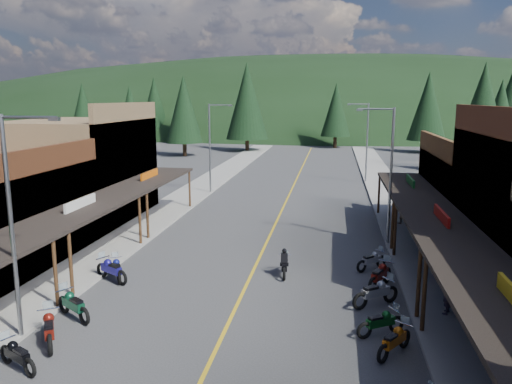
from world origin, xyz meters
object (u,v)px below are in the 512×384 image
at_px(pine_5, 512,101).
at_px(pine_8, 131,118).
at_px(pine_3, 336,110).
at_px(pine_0, 83,109).
at_px(shop_west_3, 80,170).
at_px(streetlight_2, 388,170).
at_px(bike_east_5, 394,339).
at_px(bike_east_6, 381,321).
at_px(pine_4, 428,106).
at_px(bike_west_8, 117,268).
at_px(pedestrian_east_a, 448,291).
at_px(bike_west_7, 111,269).
at_px(streetlight_0, 14,218).
at_px(pine_1, 184,105).
at_px(pine_9, 500,115).
at_px(pine_10, 184,110).
at_px(pine_11, 483,110).
at_px(bike_east_7, 376,291).
at_px(bike_east_9, 372,259).
at_px(shop_east_3, 493,195).
at_px(streetlight_1, 211,144).
at_px(pedestrian_east_b, 402,210).
at_px(streetlight_3, 366,139).
at_px(bike_east_8, 380,274).
at_px(pine_2, 247,101).
at_px(bike_west_5, 49,327).
at_px(bike_west_4, 17,354).
at_px(pine_7, 154,104).
at_px(bike_west_6, 73,304).

xyz_separation_m(pine_5, pine_8, (-56.00, -32.00, -2.01)).
bearing_deg(pine_3, pine_0, -174.81).
relative_size(shop_west_3, streetlight_2, 1.36).
distance_m(bike_east_5, bike_east_6, 1.42).
distance_m(pine_4, bike_west_8, 64.88).
bearing_deg(pedestrian_east_a, bike_west_7, -75.35).
xyz_separation_m(pine_5, pedestrian_east_a, (-25.61, -73.74, -6.92)).
bearing_deg(streetlight_0, pine_1, 102.64).
distance_m(streetlight_0, pine_9, 59.69).
xyz_separation_m(pine_0, bike_west_8, (33.78, -61.83, -5.92)).
relative_size(shop_west_3, pine_10, 0.94).
relative_size(pine_11, bike_east_7, 5.48).
relative_size(bike_east_9, pedestrian_east_a, 1.05).
distance_m(shop_east_3, bike_east_6, 17.21).
relative_size(streetlight_1, pine_10, 0.69).
height_order(pine_5, pedestrian_east_a, pine_5).
distance_m(pine_8, pedestrian_east_b, 41.19).
distance_m(streetlight_1, bike_east_6, 28.96).
bearing_deg(bike_east_9, pine_0, 175.76).
bearing_deg(bike_west_7, pedestrian_east_b, -18.71).
bearing_deg(streetlight_1, bike_east_9, -55.48).
height_order(streetlight_3, bike_east_5, streetlight_3).
xyz_separation_m(pine_5, bike_east_8, (-27.95, -71.03, -7.33)).
xyz_separation_m(streetlight_1, pine_10, (-11.05, 28.00, 2.32)).
height_order(pine_1, pine_2, pine_2).
relative_size(pine_9, bike_west_5, 4.77).
bearing_deg(bike_west_7, bike_east_8, -54.53).
bearing_deg(shop_east_3, pine_9, 73.09).
relative_size(pine_0, bike_west_4, 5.60).
xyz_separation_m(streetlight_3, pine_0, (-46.95, 32.00, 2.02)).
bearing_deg(bike_east_5, pine_8, 157.31).
distance_m(pine_8, bike_west_4, 50.88).
relative_size(streetlight_0, pine_7, 0.64).
relative_size(pine_0, bike_west_6, 4.91).
height_order(streetlight_0, pedestrian_east_b, streetlight_0).
relative_size(streetlight_1, pine_3, 0.73).
height_order(bike_west_4, bike_west_5, bike_west_5).
height_order(pine_10, pedestrian_east_a, pine_10).
xyz_separation_m(pine_1, pine_9, (48.00, -25.00, -0.86)).
xyz_separation_m(streetlight_2, bike_east_9, (-1.10, -4.62, -3.91)).
bearing_deg(pine_1, pine_4, -13.39).
bearing_deg(bike_west_8, pine_9, 24.98).
bearing_deg(bike_west_7, pine_3, 21.49).
bearing_deg(bike_west_5, pine_5, 31.32).
distance_m(streetlight_3, pine_5, 50.08).
height_order(pine_4, pine_5, pine_5).
distance_m(pine_8, bike_east_6, 52.07).
height_order(bike_west_5, bike_west_8, bike_west_5).
bearing_deg(pine_8, pine_7, 105.52).
xyz_separation_m(pine_11, bike_east_8, (-13.95, -37.03, -6.52)).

